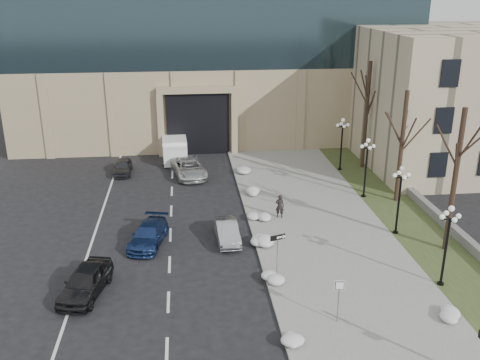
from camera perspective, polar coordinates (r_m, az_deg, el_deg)
The scene contains 27 objects.
sidewalk at distance 36.76m, azimuth 8.40°, elevation -4.99°, with size 9.00×40.00×0.12m, color #969691.
curb at distance 35.94m, azimuth 1.40°, elevation -5.36°, with size 0.30×40.00×0.14m, color #969691.
grass_strip at distance 38.85m, azimuth 17.75°, elevation -4.38°, with size 4.00×40.00×0.10m, color #344221.
stone_wall at distance 41.21m, azimuth 19.26°, elevation -2.68°, with size 0.50×30.00×0.70m, color gray.
car_a at distance 29.86m, azimuth -16.16°, elevation -10.36°, with size 1.82×4.52×1.54m, color black.
car_b at distance 34.39m, azimuth -1.39°, elevation -5.52°, with size 1.36×3.90×1.29m, color #95969B.
car_c at distance 34.44m, azimuth -9.75°, elevation -5.77°, with size 1.83×4.51×1.31m, color navy.
car_d at distance 46.07m, azimuth -5.47°, elevation 1.29°, with size 2.45×5.32×1.48m, color silver.
car_e at distance 47.62m, azimuth -12.40°, elevation 1.38°, with size 1.45×3.61×1.23m, color #333439.
pedestrian at distance 37.49m, azimuth 4.26°, elevation -2.79°, with size 0.62×0.41×1.70m, color black.
box_truck at distance 51.19m, azimuth -7.00°, elevation 3.44°, with size 2.45×6.45×2.02m.
one_way_sign at distance 29.87m, azimuth 4.31°, elevation -6.59°, with size 0.96×0.41×2.57m.
keep_sign at distance 26.40m, azimuth 10.53°, elevation -11.69°, with size 0.51×0.08×2.38m.
snow_clump_b at distance 25.67m, azimuth 6.15°, elevation -16.36°, with size 1.10×1.60×0.36m, color silver.
snow_clump_c at distance 29.85m, azimuth 3.63°, elevation -10.57°, with size 1.10×1.60×0.36m, color silver.
snow_clump_d at distance 33.75m, azimuth 2.44°, elevation -6.71°, with size 1.10×1.60×0.36m, color silver.
snow_clump_e at distance 37.35m, azimuth 2.00°, elevation -3.95°, with size 1.10×1.60×0.36m, color silver.
snow_clump_f at distance 41.60m, azimuth 1.17°, elevation -1.36°, with size 1.10×1.60×0.36m, color silver.
snow_clump_g at distance 46.21m, azimuth 0.32°, elevation 0.87°, with size 1.10×1.60×0.36m, color silver.
snow_clump_h at distance 29.04m, azimuth 21.80°, elevation -13.10°, with size 1.10×1.60×0.36m, color silver.
lamppost_a at distance 30.42m, azimuth 21.27°, elevation -5.50°, with size 1.18×1.18×4.76m.
lamppost_b at distance 35.80m, azimuth 16.69°, elevation -1.12°, with size 1.18×1.18×4.76m.
lamppost_c at distance 41.50m, azimuth 13.35°, elevation 2.09°, with size 1.18×1.18×4.76m.
lamppost_d at distance 47.41m, azimuth 10.82°, elevation 4.51°, with size 1.18×1.18×4.76m.
tree_near at distance 33.74m, azimuth 22.19°, elevation 1.89°, with size 3.20×3.20×9.00m.
tree_mid at distance 40.74m, azimuth 17.01°, elevation 4.98°, with size 3.20×3.20×8.50m.
tree_far at distance 47.85m, azimuth 13.44°, elevation 8.26°, with size 3.20×3.20×9.50m.
Camera 1 is at (-5.38, -18.16, 15.49)m, focal length 40.00 mm.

